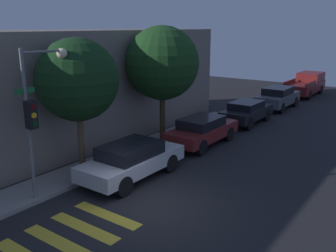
% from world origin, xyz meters
% --- Properties ---
extents(ground_plane, '(60.00, 60.00, 0.00)m').
position_xyz_m(ground_plane, '(0.00, 0.00, 0.00)').
color(ground_plane, black).
extents(sidewalk, '(26.00, 1.76, 0.14)m').
position_xyz_m(sidewalk, '(0.00, 4.08, 0.07)').
color(sidewalk, gray).
rests_on(sidewalk, ground).
extents(building_row, '(26.00, 6.00, 5.56)m').
position_xyz_m(building_row, '(0.00, 8.36, 2.78)').
color(building_row, slate).
rests_on(building_row, ground).
extents(crosswalk, '(3.26, 2.60, 0.00)m').
position_xyz_m(crosswalk, '(-2.68, 0.80, 0.00)').
color(crosswalk, gold).
rests_on(crosswalk, ground).
extents(traffic_light_pole, '(2.07, 0.56, 5.11)m').
position_xyz_m(traffic_light_pole, '(-1.63, 3.37, 3.38)').
color(traffic_light_pole, slate).
rests_on(traffic_light_pole, ground).
extents(sedan_near_corner, '(4.51, 1.85, 1.43)m').
position_xyz_m(sedan_near_corner, '(1.42, 2.10, 0.78)').
color(sedan_near_corner, '#B7BABF').
rests_on(sedan_near_corner, ground).
extents(sedan_middle, '(4.40, 1.79, 1.42)m').
position_xyz_m(sedan_middle, '(6.67, 2.10, 0.77)').
color(sedan_middle, maroon).
rests_on(sedan_middle, ground).
extents(sedan_far_end, '(4.20, 1.75, 1.37)m').
position_xyz_m(sedan_far_end, '(11.89, 2.10, 0.75)').
color(sedan_far_end, black).
rests_on(sedan_far_end, ground).
extents(sedan_tail_of_row, '(4.45, 1.82, 1.55)m').
position_xyz_m(sedan_tail_of_row, '(17.15, 2.10, 0.83)').
color(sedan_tail_of_row, '#4C5156').
rests_on(sedan_tail_of_row, ground).
extents(pickup_truck, '(5.58, 1.99, 1.82)m').
position_xyz_m(pickup_truck, '(23.91, 2.10, 0.93)').
color(pickup_truck, maroon).
rests_on(pickup_truck, ground).
extents(tree_near_corner, '(3.16, 3.16, 5.37)m').
position_xyz_m(tree_near_corner, '(0.62, 4.03, 3.78)').
color(tree_near_corner, brown).
rests_on(tree_near_corner, ground).
extents(tree_midblock, '(3.61, 3.61, 5.81)m').
position_xyz_m(tree_midblock, '(5.97, 4.03, 3.99)').
color(tree_midblock, '#42301E').
rests_on(tree_midblock, ground).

